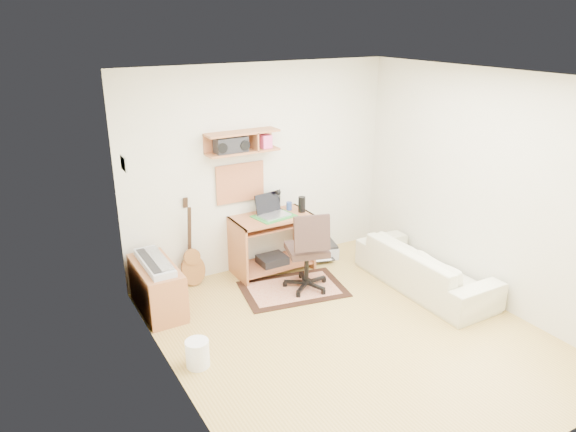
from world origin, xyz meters
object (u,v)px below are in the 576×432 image
task_chair (307,250)px  cabinet (157,288)px  printer (318,251)px  desk (272,244)px  sofa (426,260)px

task_chair → cabinet: 1.77m
task_chair → cabinet: size_ratio=1.14×
cabinet → printer: size_ratio=1.86×
desk → task_chair: 0.66m
desk → cabinet: size_ratio=1.11×
desk → sofa: size_ratio=0.55×
desk → sofa: bearing=-44.0°
desk → sofa: (1.38, -1.33, -0.02)m
cabinet → sofa: (2.96, -1.09, 0.08)m
desk → task_chair: (0.12, -0.64, 0.14)m
cabinet → sofa: sofa is taller
desk → sofa: 1.91m
cabinet → printer: 2.36m
printer → sofa: 1.55m
printer → sofa: (0.63, -1.39, 0.27)m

